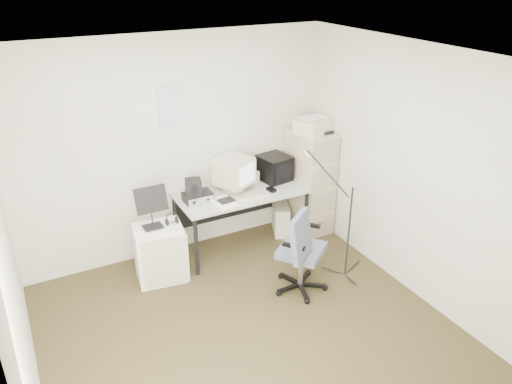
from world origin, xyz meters
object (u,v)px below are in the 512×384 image
filing_cabinet (309,181)px  side_cart (160,253)px  office_chair (302,249)px  desk (242,219)px

filing_cabinet → side_cart: (-2.02, -0.20, -0.34)m
filing_cabinet → office_chair: filing_cabinet is taller
filing_cabinet → office_chair: 1.35m
desk → office_chair: 1.07m
filing_cabinet → side_cart: filing_cabinet is taller
side_cart → filing_cabinet: bearing=13.3°
filing_cabinet → desk: (-0.95, -0.03, -0.29)m
filing_cabinet → side_cart: size_ratio=2.09×
filing_cabinet → desk: filing_cabinet is taller
desk → side_cart: size_ratio=2.41×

